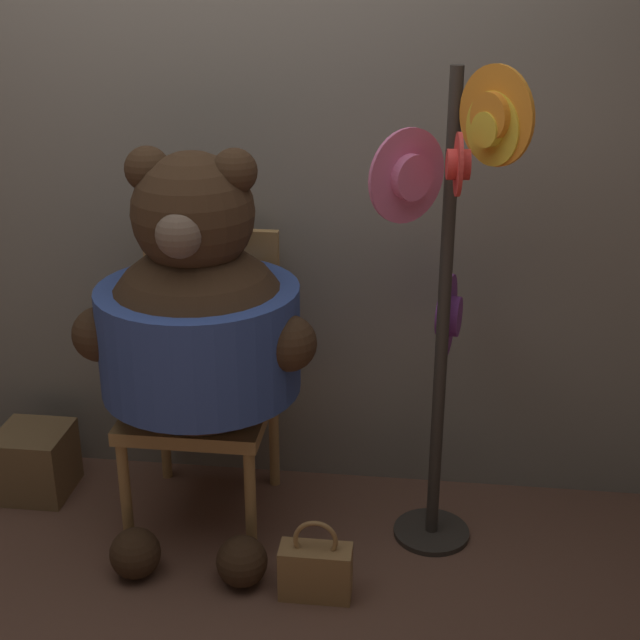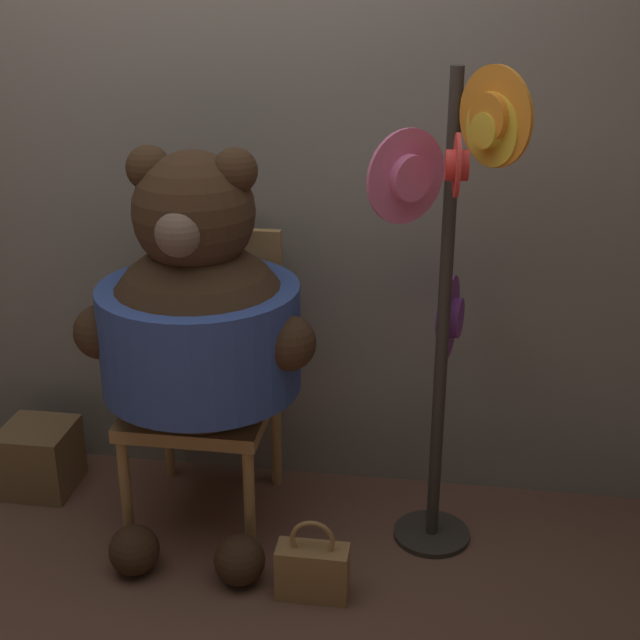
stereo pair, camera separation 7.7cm
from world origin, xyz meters
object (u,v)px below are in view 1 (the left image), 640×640
hat_display_rack (450,266)px  handbag_on_ground (316,570)px  chair (206,372)px  teddy_bear (199,326)px

hat_display_rack → handbag_on_ground: bearing=-138.9°
chair → teddy_bear: bearing=-80.2°
teddy_bear → chair: bearing=99.8°
teddy_bear → hat_display_rack: bearing=1.1°
chair → hat_display_rack: size_ratio=0.62×
chair → handbag_on_ground: chair is taller
chair → hat_display_rack: (0.87, -0.17, 0.51)m
chair → teddy_bear: 0.33m
handbag_on_ground → chair: bearing=132.5°
teddy_bear → hat_display_rack: (0.84, 0.02, 0.25)m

